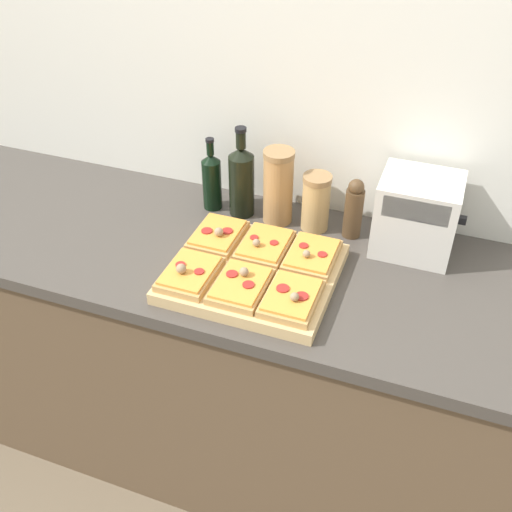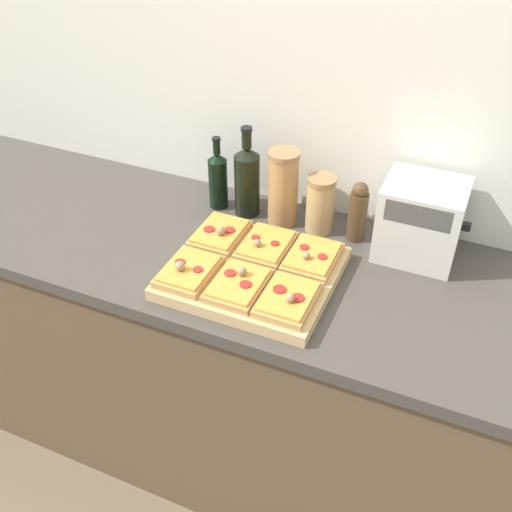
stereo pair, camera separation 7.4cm
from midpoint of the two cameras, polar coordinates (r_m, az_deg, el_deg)
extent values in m
cube|color=silver|center=(1.86, 6.54, 13.59)|extent=(6.00, 0.06, 2.50)
cube|color=brown|center=(2.06, 1.84, -11.12)|extent=(2.60, 0.64, 0.90)
cube|color=#423D38|center=(1.74, 2.13, -0.87)|extent=(2.63, 0.67, 0.04)
cube|color=tan|center=(1.65, 0.87, -1.63)|extent=(0.45, 0.40, 0.03)
cube|color=tan|center=(1.75, -2.24, 2.03)|extent=(0.13, 0.18, 0.02)
cube|color=orange|center=(1.74, -2.25, 2.40)|extent=(0.12, 0.16, 0.01)
cylinder|color=maroon|center=(1.74, -3.27, 2.54)|extent=(0.03, 0.03, 0.00)
cylinder|color=maroon|center=(1.74, -1.33, 2.47)|extent=(0.03, 0.03, 0.00)
sphere|color=#937A5B|center=(1.71, -2.15, 2.40)|extent=(0.03, 0.03, 0.03)
cube|color=tan|center=(1.71, 2.11, 0.92)|extent=(0.13, 0.18, 0.02)
cube|color=orange|center=(1.70, 2.12, 1.30)|extent=(0.12, 0.16, 0.01)
cylinder|color=maroon|center=(1.71, 1.20, 1.76)|extent=(0.02, 0.02, 0.00)
cylinder|color=maroon|center=(1.68, 3.08, 1.19)|extent=(0.02, 0.02, 0.00)
sphere|color=#937A5B|center=(1.67, 1.38, 1.25)|extent=(0.02, 0.02, 0.02)
cube|color=tan|center=(1.67, 6.67, -0.24)|extent=(0.13, 0.18, 0.02)
cube|color=orange|center=(1.66, 6.70, 0.14)|extent=(0.12, 0.16, 0.01)
cylinder|color=maroon|center=(1.68, 5.90, 0.82)|extent=(0.03, 0.03, 0.00)
cylinder|color=maroon|center=(1.65, 7.63, -0.09)|extent=(0.03, 0.03, 0.00)
sphere|color=#937A5B|center=(1.63, 6.11, 0.02)|extent=(0.02, 0.02, 0.02)
cube|color=tan|center=(1.62, -5.10, -1.54)|extent=(0.13, 0.18, 0.02)
cube|color=orange|center=(1.61, -5.13, -1.15)|extent=(0.12, 0.16, 0.01)
cylinder|color=maroon|center=(1.62, -5.96, -0.59)|extent=(0.03, 0.03, 0.00)
cylinder|color=maroon|center=(1.59, -4.24, -1.31)|extent=(0.03, 0.03, 0.00)
sphere|color=#937A5B|center=(1.59, -5.94, -0.98)|extent=(0.03, 0.03, 0.03)
cube|color=tan|center=(1.57, -0.46, -2.85)|extent=(0.13, 0.18, 0.02)
cube|color=orange|center=(1.56, -0.46, -2.46)|extent=(0.12, 0.16, 0.01)
cylinder|color=maroon|center=(1.58, -1.14, -1.66)|extent=(0.03, 0.03, 0.00)
cylinder|color=maroon|center=(1.54, 0.37, -2.74)|extent=(0.03, 0.03, 0.00)
sphere|color=#937A5B|center=(1.57, -0.09, -1.46)|extent=(0.03, 0.03, 0.03)
cube|color=tan|center=(1.53, 4.46, -4.22)|extent=(0.13, 0.18, 0.02)
cube|color=orange|center=(1.52, 4.49, -3.82)|extent=(0.12, 0.16, 0.01)
cylinder|color=maroon|center=(1.53, 3.64, -3.20)|extent=(0.03, 0.03, 0.00)
cylinder|color=maroon|center=(1.51, 5.42, -4.01)|extent=(0.03, 0.03, 0.00)
sphere|color=#937A5B|center=(1.49, 4.70, -4.05)|extent=(0.02, 0.02, 0.02)
cylinder|color=black|center=(1.92, -2.51, 6.89)|extent=(0.06, 0.06, 0.17)
cone|color=black|center=(1.88, -2.59, 9.39)|extent=(0.06, 0.06, 0.02)
cylinder|color=black|center=(1.86, -2.62, 10.31)|extent=(0.02, 0.02, 0.04)
cylinder|color=black|center=(1.85, -2.64, 11.05)|extent=(0.03, 0.03, 0.01)
cylinder|color=black|center=(1.88, 0.28, 6.74)|extent=(0.08, 0.08, 0.20)
cone|color=black|center=(1.82, 0.29, 9.87)|extent=(0.08, 0.08, 0.03)
cylinder|color=black|center=(1.80, 0.30, 11.03)|extent=(0.03, 0.03, 0.05)
cylinder|color=black|center=(1.79, 0.30, 11.97)|extent=(0.03, 0.03, 0.01)
cylinder|color=#AD7F4C|center=(1.84, 3.75, 6.27)|extent=(0.09, 0.09, 0.22)
cylinder|color=#937047|center=(1.78, 3.91, 9.60)|extent=(0.09, 0.09, 0.02)
cylinder|color=tan|center=(1.82, 7.28, 4.66)|extent=(0.08, 0.08, 0.16)
cylinder|color=#937047|center=(1.77, 7.51, 7.13)|extent=(0.09, 0.09, 0.02)
cylinder|color=#47331E|center=(1.80, 10.78, 3.70)|extent=(0.06, 0.06, 0.16)
sphere|color=#47331E|center=(1.76, 11.12, 6.16)|extent=(0.05, 0.05, 0.05)
cube|color=beige|center=(1.76, 16.57, 3.28)|extent=(0.22, 0.19, 0.23)
cube|color=black|center=(1.64, 16.44, 3.69)|extent=(0.18, 0.01, 0.06)
cube|color=black|center=(1.75, 20.55, 2.62)|extent=(0.02, 0.02, 0.02)
camera|label=1|loc=(0.04, -88.71, 0.98)|focal=42.00mm
camera|label=2|loc=(0.04, 91.29, -0.98)|focal=42.00mm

